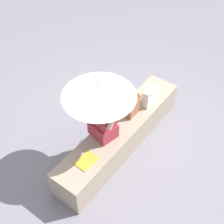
% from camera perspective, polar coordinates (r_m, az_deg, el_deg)
% --- Properties ---
extents(ground_plane, '(14.00, 14.00, 0.00)m').
position_cam_1_polar(ground_plane, '(4.94, 1.40, -5.89)').
color(ground_plane, slate).
extents(stone_bench, '(2.46, 0.48, 0.46)m').
position_cam_1_polar(stone_bench, '(4.77, 1.45, -4.16)').
color(stone_bench, gray).
rests_on(stone_bench, ground).
extents(person_seated, '(0.34, 0.50, 0.90)m').
position_cam_1_polar(person_seated, '(4.19, -1.64, -0.48)').
color(person_seated, '#992D38').
rests_on(person_seated, stone_bench).
extents(parasol, '(0.92, 0.92, 1.00)m').
position_cam_1_polar(parasol, '(3.83, -2.37, 4.01)').
color(parasol, '#B7B7BC').
rests_on(parasol, stone_bench).
extents(handbag_black, '(0.26, 0.19, 0.33)m').
position_cam_1_polar(handbag_black, '(4.64, 3.70, 1.14)').
color(handbag_black, brown).
rests_on(handbag_black, stone_bench).
extents(tote_bag_canvas, '(0.27, 0.20, 0.31)m').
position_cam_1_polar(tote_bag_canvas, '(4.83, 6.67, 2.85)').
color(tote_bag_canvas, silver).
rests_on(tote_bag_canvas, stone_bench).
extents(magazine, '(0.29, 0.22, 0.01)m').
position_cam_1_polar(magazine, '(4.20, -4.48, -8.55)').
color(magazine, gold).
rests_on(magazine, stone_bench).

